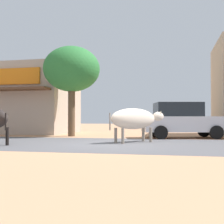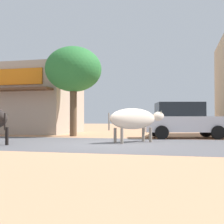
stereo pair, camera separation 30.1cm
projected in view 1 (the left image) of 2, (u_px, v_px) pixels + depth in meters
name	position (u px, v px, depth m)	size (l,w,h in m)	color
ground	(105.00, 144.00, 10.39)	(80.00, 80.00, 0.00)	tan
asphalt_road	(105.00, 144.00, 10.39)	(72.00, 5.72, 0.00)	#57565A
storefront_left_cafe	(9.00, 100.00, 18.79)	(8.21, 5.51, 4.17)	tan
roadside_tree	(72.00, 70.00, 14.91)	(2.89, 2.89, 4.60)	brown
parked_hatchback_car	(182.00, 120.00, 13.50)	(4.02, 2.46, 1.64)	silver
cow_far_dark	(135.00, 119.00, 10.99)	(2.08, 2.26, 1.29)	beige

